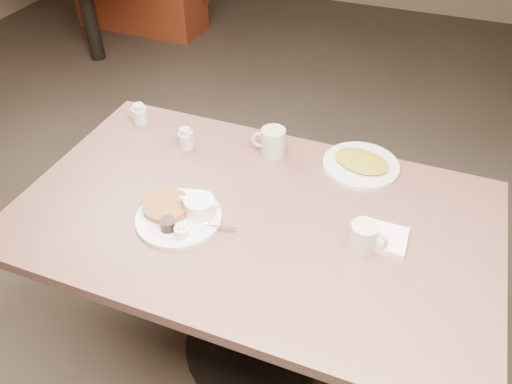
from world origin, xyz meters
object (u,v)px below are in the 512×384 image
(main_plate, at_px, (181,213))
(hash_plate, at_px, (361,164))
(diner_table, at_px, (254,249))
(coffee_mug_near, at_px, (364,237))
(coffee_mug_far, at_px, (272,142))
(creamer_right, at_px, (186,139))
(creamer_left, at_px, (139,114))

(main_plate, bearing_deg, hash_plate, 44.75)
(diner_table, distance_m, hash_plate, 0.48)
(coffee_mug_near, bearing_deg, diner_table, 175.65)
(coffee_mug_far, xyz_separation_m, creamer_right, (-0.31, -0.08, -0.01))
(diner_table, distance_m, coffee_mug_far, 0.39)
(coffee_mug_far, relative_size, creamer_right, 1.63)
(creamer_right, bearing_deg, hash_plate, 10.20)
(coffee_mug_far, relative_size, hash_plate, 0.40)
(main_plate, xyz_separation_m, creamer_right, (-0.16, 0.35, 0.01))
(coffee_mug_far, height_order, hash_plate, coffee_mug_far)
(coffee_mug_near, height_order, coffee_mug_far, coffee_mug_far)
(creamer_right, distance_m, hash_plate, 0.64)
(diner_table, xyz_separation_m, main_plate, (-0.20, -0.11, 0.19))
(main_plate, distance_m, creamer_left, 0.60)
(diner_table, height_order, main_plate, main_plate)
(creamer_right, bearing_deg, main_plate, -65.05)
(hash_plate, bearing_deg, creamer_left, -178.16)
(diner_table, bearing_deg, coffee_mug_near, -4.35)
(coffee_mug_near, relative_size, creamer_left, 1.26)
(main_plate, relative_size, creamer_left, 3.77)
(diner_table, bearing_deg, main_plate, -152.37)
(creamer_right, bearing_deg, diner_table, -33.84)
(diner_table, bearing_deg, creamer_right, 146.16)
(main_plate, bearing_deg, coffee_mug_near, 8.08)
(coffee_mug_near, distance_m, creamer_right, 0.76)
(diner_table, relative_size, creamer_left, 16.89)
(diner_table, distance_m, coffee_mug_near, 0.41)
(coffee_mug_near, bearing_deg, creamer_right, 159.29)
(diner_table, height_order, creamer_right, creamer_right)
(creamer_left, xyz_separation_m, creamer_right, (0.25, -0.08, 0.00))
(creamer_left, relative_size, hash_plate, 0.27)
(diner_table, relative_size, coffee_mug_near, 13.37)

